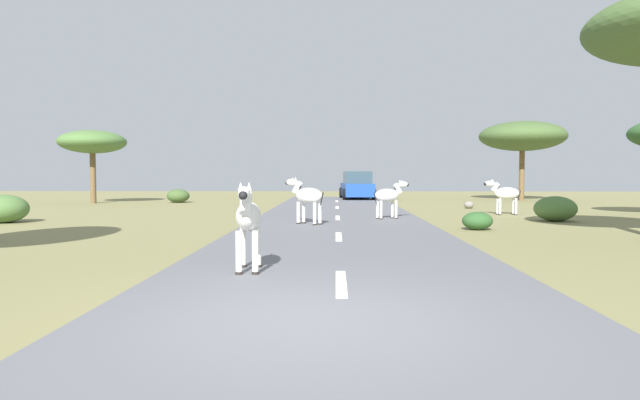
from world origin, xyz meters
TOP-DOWN VIEW (x-y plane):
  - ground_plane at (0.00, 0.00)m, footprint 90.00×90.00m
  - road at (0.41, 0.00)m, footprint 6.00×64.00m
  - lane_markings at (0.41, -1.00)m, footprint 0.16×56.00m
  - zebra_0 at (-1.12, 2.92)m, footprint 0.48×1.59m
  - zebra_1 at (-0.59, 11.46)m, footprint 1.38×1.15m
  - zebra_2 at (2.23, 13.59)m, footprint 1.37×0.88m
  - zebra_3 at (7.13, 16.19)m, footprint 1.53×0.46m
  - car_0 at (1.70, 29.06)m, footprint 2.24×4.45m
  - tree_2 at (11.79, 28.13)m, footprint 5.18×5.18m
  - tree_5 at (-13.17, 24.18)m, footprint 3.66×3.66m
  - bush_0 at (4.54, 10.30)m, footprint 0.90×0.81m
  - bush_1 at (8.02, 13.35)m, footprint 1.46×1.32m
  - bush_2 at (-10.89, 12.19)m, footprint 1.59×1.43m
  - bush_4 at (-8.66, 25.06)m, footprint 1.29×1.16m
  - rock_0 at (9.55, 16.40)m, footprint 0.63×0.61m
  - rock_2 at (6.68, 20.27)m, footprint 0.46×0.45m

SIDE VIEW (x-z plane):
  - ground_plane at x=0.00m, z-range 0.00..0.00m
  - road at x=0.41m, z-range 0.00..0.05m
  - lane_markings at x=0.41m, z-range 0.05..0.06m
  - rock_0 at x=9.55m, z-range 0.00..0.35m
  - rock_2 at x=6.68m, z-range 0.00..0.35m
  - bush_0 at x=4.54m, z-range 0.00..0.54m
  - bush_4 at x=-8.66m, z-range 0.00..0.77m
  - bush_1 at x=8.02m, z-range 0.00..0.88m
  - bush_2 at x=-10.89m, z-range 0.00..0.95m
  - car_0 at x=1.70m, z-range -0.02..1.72m
  - zebra_3 at x=7.13m, z-range 0.14..1.58m
  - zebra_2 at x=2.23m, z-range 0.18..1.58m
  - zebra_0 at x=-1.12m, z-range 0.19..1.69m
  - zebra_1 at x=-0.59m, z-range 0.20..1.71m
  - tree_5 at x=-13.17m, z-range 1.36..5.42m
  - tree_2 at x=11.79m, z-range 1.51..6.36m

